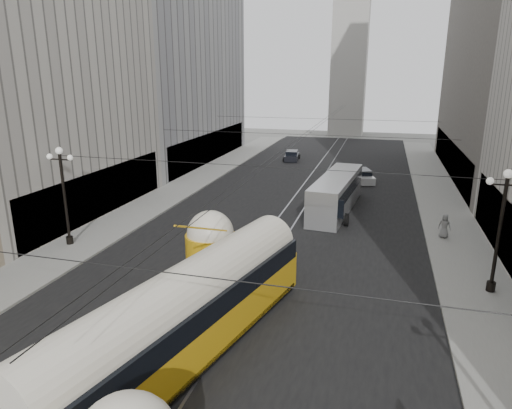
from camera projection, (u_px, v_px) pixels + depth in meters
The scene contains 15 objects.
road at pixel (299, 202), 40.15m from camera, with size 20.00×85.00×0.02m, color black.
sidewalk_left at pixel (189, 184), 46.46m from camera, with size 4.00×72.00×0.15m, color gray.
sidewalk_right at pixel (440, 201), 40.28m from camera, with size 4.00×72.00×0.15m, color gray.
rail_left at pixel (291, 201), 40.35m from camera, with size 0.12×85.00×0.04m, color gray.
rail_right at pixel (308, 203), 39.96m from camera, with size 0.12×85.00×0.04m, color gray.
building_left_far at pixel (164, 44), 55.68m from camera, with size 12.60×28.60×28.60m.
distant_tower at pixel (350, 49), 79.97m from camera, with size 6.00×6.00×31.36m.
lamppost_left_mid at pixel (64, 191), 28.94m from camera, with size 1.86×0.44×6.37m.
lamppost_right_mid at pixel (500, 225), 22.45m from camera, with size 1.86×0.44×6.37m.
catenary at pixel (300, 137), 37.56m from camera, with size 25.00×72.00×0.23m.
streetcar at pixel (186, 313), 17.88m from camera, with size 6.22×17.15×3.85m.
city_bus at pixel (336, 192), 37.28m from camera, with size 3.42×11.60×2.90m.
sedan_white_far at pixel (361, 176), 47.41m from camera, with size 3.00×4.62×1.35m.
sedan_dark_far at pixel (292, 156), 59.19m from camera, with size 2.08×4.16×1.26m.
pedestrian_sidewalk_right at pixel (444, 226), 30.83m from camera, with size 0.81×0.50×1.65m, color slate.
Camera 1 is at (6.69, -5.75, 10.92)m, focal length 32.00 mm.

